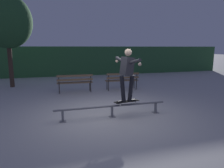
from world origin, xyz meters
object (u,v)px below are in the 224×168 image
object	(u,v)px
skateboarder	(127,71)
park_bench_leftmost	(75,81)
tree_far_left	(7,21)
skateboard	(127,102)
park_bench_left_center	(122,79)
grind_rail	(112,108)

from	to	relation	value
skateboarder	park_bench_leftmost	xyz separation A→B (m)	(-1.17, 3.61, -0.84)
skateboarder	tree_far_left	size ratio (longest dim) A/B	0.33
skateboard	tree_far_left	world-z (taller)	tree_far_left
skateboarder	park_bench_left_center	world-z (taller)	skateboarder
skateboarder	park_bench_leftmost	world-z (taller)	skateboarder
skateboarder	grind_rail	bearing A→B (deg)	-179.94
park_bench_leftmost	park_bench_left_center	world-z (taller)	same
skateboarder	park_bench_left_center	bearing A→B (deg)	73.10
grind_rail	park_bench_leftmost	distance (m)	3.69
park_bench_leftmost	park_bench_left_center	size ratio (longest dim) A/B	1.00
grind_rail	skateboarder	size ratio (longest dim) A/B	2.17
grind_rail	park_bench_leftmost	xyz separation A→B (m)	(-0.71, 3.61, 0.26)
park_bench_leftmost	tree_far_left	size ratio (longest dim) A/B	0.35
skateboarder	skateboard	bearing A→B (deg)	-170.28
skateboard	skateboarder	bearing A→B (deg)	9.72
skateboard	tree_far_left	size ratio (longest dim) A/B	0.17
skateboarder	park_bench_left_center	distance (m)	3.86
skateboard	skateboarder	xyz separation A→B (m)	(0.00, 0.00, 0.94)
grind_rail	park_bench_leftmost	size ratio (longest dim) A/B	2.09
skateboard	grind_rail	bearing A→B (deg)	180.00
skateboard	skateboarder	size ratio (longest dim) A/B	0.51
park_bench_leftmost	tree_far_left	bearing A→B (deg)	142.54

